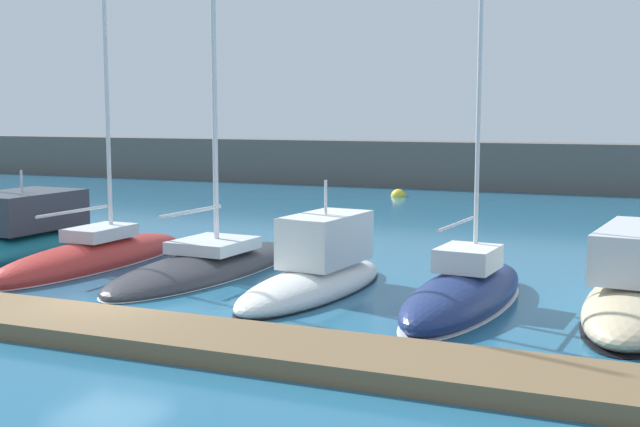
% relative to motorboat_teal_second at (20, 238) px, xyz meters
% --- Properties ---
extents(ground_plane, '(120.00, 120.00, 0.00)m').
position_rel_motorboat_teal_second_xyz_m(ground_plane, '(7.93, -5.61, -0.57)').
color(ground_plane, '#236084').
extents(dock_pier, '(31.17, 2.31, 0.38)m').
position_rel_motorboat_teal_second_xyz_m(dock_pier, '(7.93, -7.15, -0.38)').
color(dock_pier, brown).
rests_on(dock_pier, ground_plane).
extents(breakwater_seawall, '(108.00, 3.05, 2.98)m').
position_rel_motorboat_teal_second_xyz_m(breakwater_seawall, '(7.93, 30.67, 0.92)').
color(breakwater_seawall, '#5B5651').
rests_on(breakwater_seawall, ground_plane).
extents(motorboat_teal_second, '(3.65, 10.10, 3.26)m').
position_rel_motorboat_teal_second_xyz_m(motorboat_teal_second, '(0.00, 0.00, 0.00)').
color(motorboat_teal_second, '#19707F').
rests_on(motorboat_teal_second, ground_plane).
extents(sailboat_red_third, '(2.44, 8.79, 18.01)m').
position_rel_motorboat_teal_second_xyz_m(sailboat_red_third, '(3.52, -0.54, -0.25)').
color(sailboat_red_third, '#B72D28').
rests_on(sailboat_red_third, ground_plane).
extents(sailboat_charcoal_fourth, '(3.43, 9.39, 14.40)m').
position_rel_motorboat_teal_second_xyz_m(sailboat_charcoal_fourth, '(7.42, -0.10, -0.36)').
color(sailboat_charcoal_fourth, '#2D2D33').
rests_on(sailboat_charcoal_fourth, ground_plane).
extents(motorboat_white_fifth, '(2.82, 7.15, 3.34)m').
position_rel_motorboat_teal_second_xyz_m(motorboat_white_fifth, '(11.52, -1.24, -0.06)').
color(motorboat_white_fifth, white).
rests_on(motorboat_white_fifth, ground_plane).
extents(sailboat_navy_sixth, '(2.62, 7.50, 11.90)m').
position_rel_motorboat_teal_second_xyz_m(sailboat_navy_sixth, '(15.61, -1.46, -0.21)').
color(sailboat_navy_sixth, navy).
rests_on(sailboat_navy_sixth, ground_plane).
extents(mooring_buoy_yellow, '(0.88, 0.88, 0.88)m').
position_rel_motorboat_teal_second_xyz_m(mooring_buoy_yellow, '(5.93, 23.81, -0.57)').
color(mooring_buoy_yellow, yellow).
rests_on(mooring_buoy_yellow, ground_plane).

